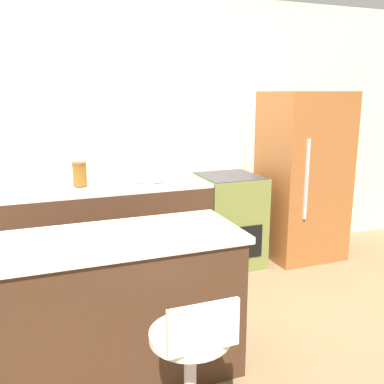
{
  "coord_description": "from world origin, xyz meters",
  "views": [
    {
      "loc": [
        -0.73,
        -3.38,
        1.7
      ],
      "look_at": [
        0.42,
        -0.36,
        0.94
      ],
      "focal_mm": 40.0,
      "sensor_mm": 36.0,
      "label": 1
    }
  ],
  "objects_px": {
    "oven_range": "(229,220)",
    "stool_chair": "(192,368)",
    "refrigerator": "(302,176)",
    "kettle": "(16,181)",
    "mixing_bowl": "(150,177)"
  },
  "relations": [
    {
      "from": "stool_chair",
      "to": "mixing_bowl",
      "type": "relative_size",
      "value": 2.92
    },
    {
      "from": "kettle",
      "to": "mixing_bowl",
      "type": "bearing_deg",
      "value": 0.0
    },
    {
      "from": "refrigerator",
      "to": "kettle",
      "type": "distance_m",
      "value": 2.75
    },
    {
      "from": "refrigerator",
      "to": "kettle",
      "type": "bearing_deg",
      "value": 178.26
    },
    {
      "from": "oven_range",
      "to": "refrigerator",
      "type": "bearing_deg",
      "value": -3.26
    },
    {
      "from": "stool_chair",
      "to": "oven_range",
      "type": "bearing_deg",
      "value": 59.98
    },
    {
      "from": "kettle",
      "to": "refrigerator",
      "type": "bearing_deg",
      "value": -1.74
    },
    {
      "from": "oven_range",
      "to": "kettle",
      "type": "relative_size",
      "value": 4.29
    },
    {
      "from": "oven_range",
      "to": "mixing_bowl",
      "type": "distance_m",
      "value": 0.93
    },
    {
      "from": "stool_chair",
      "to": "refrigerator",
      "type": "bearing_deg",
      "value": 45.0
    },
    {
      "from": "oven_range",
      "to": "kettle",
      "type": "bearing_deg",
      "value": 178.9
    },
    {
      "from": "oven_range",
      "to": "kettle",
      "type": "height_order",
      "value": "kettle"
    },
    {
      "from": "refrigerator",
      "to": "stool_chair",
      "type": "xyz_separation_m",
      "value": [
        -1.99,
        -1.99,
        -0.43
      ]
    },
    {
      "from": "oven_range",
      "to": "stool_chair",
      "type": "distance_m",
      "value": 2.35
    },
    {
      "from": "stool_chair",
      "to": "kettle",
      "type": "xyz_separation_m",
      "value": [
        -0.76,
        2.07,
        0.57
      ]
    }
  ]
}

